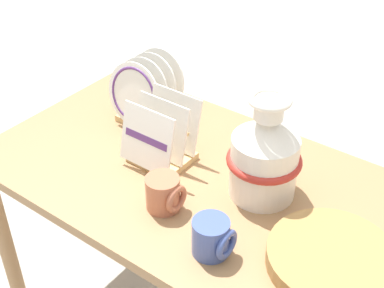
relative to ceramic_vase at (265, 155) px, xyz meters
name	(u,v)px	position (x,y,z in m)	size (l,w,h in m)	color
display_table	(192,194)	(-0.21, -0.05, -0.22)	(1.30, 0.76, 0.70)	#9E754C
ceramic_vase	(265,155)	(0.00, 0.00, 0.00)	(0.21, 0.21, 0.32)	white
dish_rack_round_plates	(145,96)	(-0.52, 0.09, -0.04)	(0.22, 0.19, 0.24)	tan
dish_rack_square_plates	(161,142)	(-0.33, -0.05, -0.07)	(0.19, 0.18, 0.21)	tan
wicker_charger_stack	(332,259)	(0.28, -0.14, -0.11)	(0.32, 0.32, 0.04)	#AD7F47
mug_terracotta_glaze	(164,193)	(-0.19, -0.22, -0.09)	(0.11, 0.10, 0.10)	#B76647
mug_cobalt_glaze	(212,238)	(0.02, -0.28, -0.09)	(0.11, 0.10, 0.10)	#42569E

